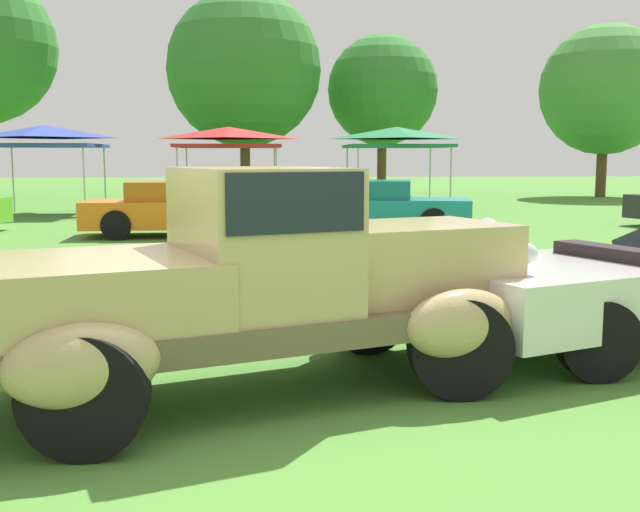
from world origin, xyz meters
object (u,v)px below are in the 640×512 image
Objects in this scene: feature_pickup_truck at (251,281)px; canopy_tent_left_field at (44,135)px; show_car_orange at (175,209)px; canopy_tent_center_field at (229,136)px; show_car_teal at (375,207)px; canopy_tent_right_field at (397,136)px.

feature_pickup_truck is 1.45× the size of canopy_tent_left_field.
canopy_tent_center_field is (0.91, 7.37, 1.83)m from show_car_orange.
show_car_teal is at bearing -34.04° from canopy_tent_left_field.
show_car_teal is at bearing 77.06° from feature_pickup_truck.
canopy_tent_right_field is (5.37, -0.29, -0.00)m from canopy_tent_center_field.
canopy_tent_left_field is at bearing 145.96° from show_car_teal.
show_car_orange is at bearing -131.60° from canopy_tent_right_field.
show_car_teal is 1.41× the size of canopy_tent_right_field.
canopy_tent_center_field is at bearing 92.82° from feature_pickup_truck.
show_car_orange is 0.91× the size of show_car_teal.
canopy_tent_left_field is at bearing -177.12° from canopy_tent_right_field.
show_car_teal is at bearing -104.19° from canopy_tent_right_field.
show_car_orange is (-1.85, 11.56, -0.27)m from feature_pickup_truck.
show_car_orange is 9.64m from canopy_tent_right_field.
canopy_tent_left_field and canopy_tent_center_field have the same top height.
canopy_tent_right_field is (6.28, 7.08, 1.82)m from show_car_orange.
feature_pickup_truck is 19.27m from canopy_tent_left_field.
feature_pickup_truck reaches higher than show_car_teal.
canopy_tent_left_field is (-9.16, 6.19, 1.82)m from show_car_teal.
canopy_tent_center_field is (-0.93, 18.93, 1.56)m from feature_pickup_truck.
canopy_tent_center_field is at bearing 117.56° from show_car_teal.
canopy_tent_left_field reaches higher than show_car_teal.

